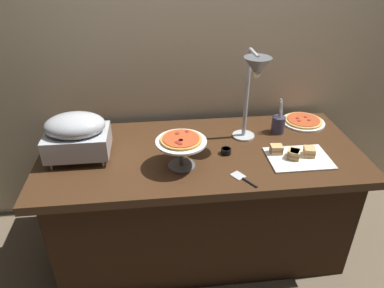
{
  "coord_description": "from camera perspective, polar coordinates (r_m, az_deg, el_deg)",
  "views": [
    {
      "loc": [
        -0.25,
        -1.79,
        1.87
      ],
      "look_at": [
        -0.05,
        0.0,
        0.81
      ],
      "focal_mm": 33.27,
      "sensor_mm": 36.0,
      "label": 1
    }
  ],
  "objects": [
    {
      "name": "ground_plane",
      "position": [
        2.6,
        1.21,
        -15.5
      ],
      "size": [
        8.0,
        8.0,
        0.0
      ],
      "primitive_type": "plane",
      "color": "brown"
    },
    {
      "name": "utensil_holder",
      "position": [
        2.36,
        13.67,
        3.14
      ],
      "size": [
        0.08,
        0.08,
        0.23
      ],
      "color": "#383347",
      "rests_on": "buffet_table"
    },
    {
      "name": "back_wall",
      "position": [
        2.4,
        -0.07,
        14.26
      ],
      "size": [
        4.4,
        0.04,
        2.4
      ],
      "primitive_type": "cube",
      "color": "#C6B593",
      "rests_on": "ground_plane"
    },
    {
      "name": "heat_lamp",
      "position": [
        2.0,
        10.0,
        10.65
      ],
      "size": [
        0.15,
        0.3,
        0.57
      ],
      "color": "#B7BABF",
      "rests_on": "buffet_table"
    },
    {
      "name": "sauce_cup_near",
      "position": [
        2.09,
        5.48,
        -1.11
      ],
      "size": [
        0.06,
        0.06,
        0.04
      ],
      "color": "black",
      "rests_on": "buffet_table"
    },
    {
      "name": "pizza_plate_center",
      "position": [
        1.91,
        -1.75,
        0.05
      ],
      "size": [
        0.28,
        0.28,
        0.18
      ],
      "color": "#595B60",
      "rests_on": "buffet_table"
    },
    {
      "name": "pizza_plate_front",
      "position": [
        2.55,
        17.39,
        3.51
      ],
      "size": [
        0.29,
        0.29,
        0.03
      ],
      "color": "white",
      "rests_on": "buffet_table"
    },
    {
      "name": "sandwich_platter",
      "position": [
        2.13,
        16.36,
        -1.77
      ],
      "size": [
        0.35,
        0.26,
        0.06
      ],
      "color": "white",
      "rests_on": "buffet_table"
    },
    {
      "name": "serving_spatula",
      "position": [
        1.9,
        8.26,
        -5.56
      ],
      "size": [
        0.12,
        0.16,
        0.01
      ],
      "color": "#B7BABF",
      "rests_on": "buffet_table"
    },
    {
      "name": "chafing_dish",
      "position": [
        2.07,
        -18.05,
        1.46
      ],
      "size": [
        0.35,
        0.25,
        0.28
      ],
      "color": "#B7BABF",
      "rests_on": "buffet_table"
    },
    {
      "name": "buffet_table",
      "position": [
        2.34,
        1.31,
        -8.93
      ],
      "size": [
        1.9,
        0.84,
        0.76
      ],
      "color": "#422816",
      "rests_on": "ground_plane"
    }
  ]
}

